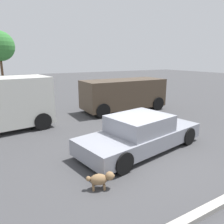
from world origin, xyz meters
name	(u,v)px	position (x,y,z in m)	size (l,w,h in m)	color
ground_plane	(138,153)	(0.00, 0.00, 0.00)	(80.00, 80.00, 0.00)	#424244
sedan_foreground	(141,134)	(0.26, 0.23, 0.56)	(4.86, 2.50, 1.23)	gray
dog	(101,179)	(-2.02, -1.18, 0.26)	(0.66, 0.42, 0.43)	olive
suv_dark	(124,94)	(2.91, 5.33, 1.03)	(4.98, 2.16, 1.86)	#4C3D2D
parking_curb	(223,202)	(0.00, -3.04, 0.06)	(6.12, 0.20, 0.12)	#B7B2A8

